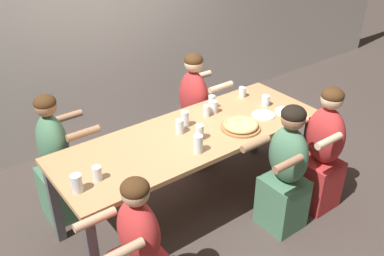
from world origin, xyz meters
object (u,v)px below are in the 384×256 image
(empty_plate_a, at_px, (263,115))
(drinking_glass_f, at_px, (198,145))
(diner_near_midright, at_px, (285,174))
(drinking_glass_h, at_px, (212,103))
(empty_plate_b, at_px, (286,111))
(drinking_glass_i, at_px, (199,133))
(diner_far_midright, at_px, (194,114))
(diner_near_right, at_px, (322,155))
(drinking_glass_d, at_px, (77,184))
(drinking_glass_j, at_px, (207,111))
(drinking_glass_b, at_px, (180,126))
(cocktail_glass_blue, at_px, (242,92))
(drinking_glass_g, at_px, (97,174))
(diner_near_left, at_px, (140,254))
(diner_far_left, at_px, (57,164))
(drinking_glass_a, at_px, (266,101))
(pizza_board_main, at_px, (241,126))
(drinking_glass_c, at_px, (214,108))
(drinking_glass_e, at_px, (185,120))

(empty_plate_a, distance_m, drinking_glass_f, 0.84)
(diner_near_midright, bearing_deg, drinking_glass_h, 4.55)
(empty_plate_b, distance_m, diner_near_midright, 0.65)
(drinking_glass_i, relative_size, diner_far_midright, 0.11)
(diner_near_right, xyz_separation_m, diner_near_midright, (-0.46, 0.00, -0.01))
(drinking_glass_d, height_order, drinking_glass_j, drinking_glass_d)
(drinking_glass_h, bearing_deg, drinking_glass_b, -159.44)
(cocktail_glass_blue, distance_m, drinking_glass_g, 1.76)
(diner_near_left, bearing_deg, drinking_glass_g, 0.94)
(empty_plate_b, bearing_deg, drinking_glass_d, 178.12)
(diner_near_left, height_order, diner_far_midright, diner_far_midright)
(drinking_glass_j, distance_m, diner_far_left, 1.36)
(drinking_glass_a, xyz_separation_m, drinking_glass_h, (-0.44, 0.26, 0.00))
(drinking_glass_d, height_order, drinking_glass_g, drinking_glass_d)
(diner_far_midright, bearing_deg, pizza_board_main, -8.55)
(diner_near_midright, bearing_deg, drinking_glass_c, 7.73)
(drinking_glass_b, bearing_deg, diner_near_left, -139.84)
(drinking_glass_g, bearing_deg, drinking_glass_i, -0.13)
(diner_far_left, bearing_deg, drinking_glass_c, 71.15)
(drinking_glass_j, distance_m, diner_near_right, 1.08)
(pizza_board_main, xyz_separation_m, diner_near_right, (0.57, -0.44, -0.29))
(drinking_glass_f, relative_size, diner_far_left, 0.12)
(drinking_glass_a, relative_size, drinking_glass_e, 0.71)
(drinking_glass_e, xyz_separation_m, drinking_glass_i, (-0.03, -0.24, -0.01))
(empty_plate_b, xyz_separation_m, drinking_glass_b, (-0.98, 0.28, 0.06))
(drinking_glass_b, height_order, diner_far_midright, diner_far_midright)
(empty_plate_a, relative_size, diner_near_midright, 0.17)
(drinking_glass_a, height_order, drinking_glass_e, drinking_glass_e)
(drinking_glass_d, xyz_separation_m, diner_near_right, (2.02, -0.48, -0.32))
(diner_far_left, bearing_deg, diner_near_right, 56.60)
(diner_far_left, bearing_deg, diner_near_midright, 48.93)
(drinking_glass_a, relative_size, drinking_glass_i, 0.77)
(cocktail_glass_blue, height_order, diner_far_left, diner_far_left)
(drinking_glass_g, relative_size, diner_near_midright, 0.09)
(drinking_glass_h, height_order, diner_far_left, diner_far_left)
(cocktail_glass_blue, xyz_separation_m, diner_near_right, (0.14, -0.89, -0.31))
(drinking_glass_j, xyz_separation_m, diner_near_midright, (0.20, -0.79, -0.32))
(pizza_board_main, distance_m, drinking_glass_i, 0.39)
(drinking_glass_f, bearing_deg, drinking_glass_a, 14.16)
(drinking_glass_a, height_order, drinking_glass_f, drinking_glass_f)
(pizza_board_main, xyz_separation_m, diner_far_midright, (0.12, 0.81, -0.28))
(drinking_glass_f, distance_m, diner_near_midright, 0.79)
(drinking_glass_j, height_order, diner_far_midright, diner_far_midright)
(drinking_glass_c, bearing_deg, drinking_glass_a, -20.64)
(drinking_glass_a, distance_m, drinking_glass_b, 0.93)
(drinking_glass_i, xyz_separation_m, diner_near_left, (-0.89, -0.52, -0.36))
(cocktail_glass_blue, xyz_separation_m, drinking_glass_b, (-0.89, -0.20, 0.02))
(empty_plate_a, bearing_deg, diner_near_midright, -113.08)
(drinking_glass_a, height_order, diner_far_left, diner_far_left)
(drinking_glass_g, xyz_separation_m, diner_near_midright, (1.39, -0.52, -0.32))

